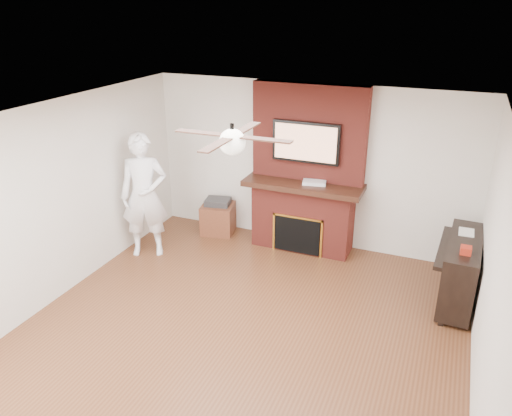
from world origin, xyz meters
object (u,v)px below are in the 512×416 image
at_px(fireplace, 305,186).
at_px(piano, 460,270).
at_px(person, 144,196).
at_px(side_table, 218,217).

distance_m(fireplace, piano, 2.47).
height_order(person, side_table, person).
height_order(fireplace, person, fireplace).
bearing_deg(piano, side_table, 172.09).
distance_m(fireplace, person, 2.39).
relative_size(person, side_table, 3.12).
bearing_deg(person, piano, -22.39).
bearing_deg(person, fireplace, 1.30).
xyz_separation_m(fireplace, piano, (2.29, -0.77, -0.53)).
relative_size(person, piano, 1.40).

